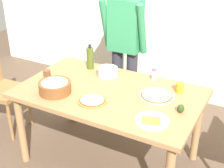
# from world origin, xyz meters

# --- Properties ---
(ground) EXTENTS (8.00, 8.00, 0.00)m
(ground) POSITION_xyz_m (0.00, 0.00, 0.00)
(ground) COLOR brown
(dining_table) EXTENTS (1.60, 0.96, 0.76)m
(dining_table) POSITION_xyz_m (0.00, 0.00, 0.67)
(dining_table) COLOR #A37A4C
(dining_table) RESTS_ON ground
(person_cook) EXTENTS (0.49, 0.25, 1.62)m
(person_cook) POSITION_xyz_m (-0.22, 0.76, 0.94)
(person_cook) COLOR #2D2D38
(person_cook) RESTS_ON ground
(pizza_raw_on_board) EXTENTS (0.31, 0.31, 0.02)m
(pizza_raw_on_board) POSITION_xyz_m (0.40, 0.11, 0.77)
(pizza_raw_on_board) COLOR beige
(pizza_raw_on_board) RESTS_ON dining_table
(pizza_cooked_on_tray) EXTENTS (0.24, 0.24, 0.02)m
(pizza_cooked_on_tray) POSITION_xyz_m (-0.04, -0.22, 0.77)
(pizza_cooked_on_tray) COLOR #C67A33
(pizza_cooked_on_tray) RESTS_ON dining_table
(plate_with_slice) EXTENTS (0.26, 0.26, 0.02)m
(plate_with_slice) POSITION_xyz_m (0.51, -0.27, 0.77)
(plate_with_slice) COLOR white
(plate_with_slice) RESTS_ON dining_table
(popcorn_bowl) EXTENTS (0.28, 0.28, 0.11)m
(popcorn_bowl) POSITION_xyz_m (-0.41, -0.24, 0.82)
(popcorn_bowl) COLOR brown
(popcorn_bowl) RESTS_ON dining_table
(mixing_bowl_steel) EXTENTS (0.20, 0.20, 0.08)m
(mixing_bowl_steel) POSITION_xyz_m (-0.17, 0.28, 0.80)
(mixing_bowl_steel) COLOR #B7B7BC
(mixing_bowl_steel) RESTS_ON dining_table
(olive_oil_bottle) EXTENTS (0.07, 0.07, 0.26)m
(olive_oil_bottle) POSITION_xyz_m (-0.40, 0.34, 0.87)
(olive_oil_bottle) COLOR #47561E
(olive_oil_bottle) RESTS_ON dining_table
(cup_orange) EXTENTS (0.07, 0.07, 0.08)m
(cup_orange) POSITION_xyz_m (0.54, 0.28, 0.80)
(cup_orange) COLOR orange
(cup_orange) RESTS_ON dining_table
(cup_small_brown) EXTENTS (0.07, 0.07, 0.08)m
(cup_small_brown) POSITION_xyz_m (-0.64, -0.05, 0.80)
(cup_small_brown) COLOR brown
(cup_small_brown) RESTS_ON dining_table
(salt_shaker) EXTENTS (0.04, 0.04, 0.11)m
(salt_shaker) POSITION_xyz_m (0.26, 0.41, 0.81)
(salt_shaker) COLOR white
(salt_shaker) RESTS_ON dining_table
(avocado) EXTENTS (0.06, 0.06, 0.07)m
(avocado) POSITION_xyz_m (0.66, -0.04, 0.80)
(avocado) COLOR #2D4219
(avocado) RESTS_ON dining_table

